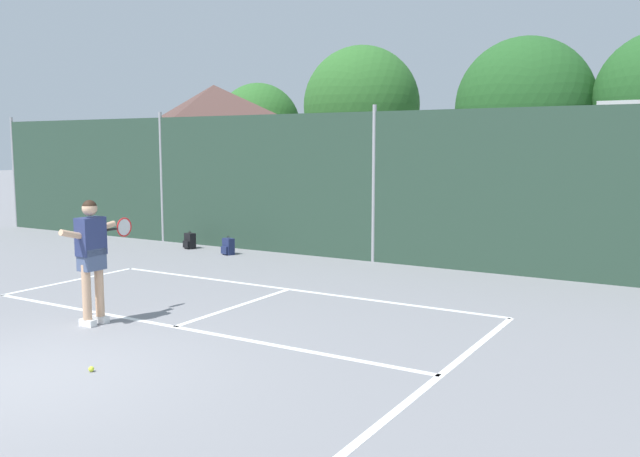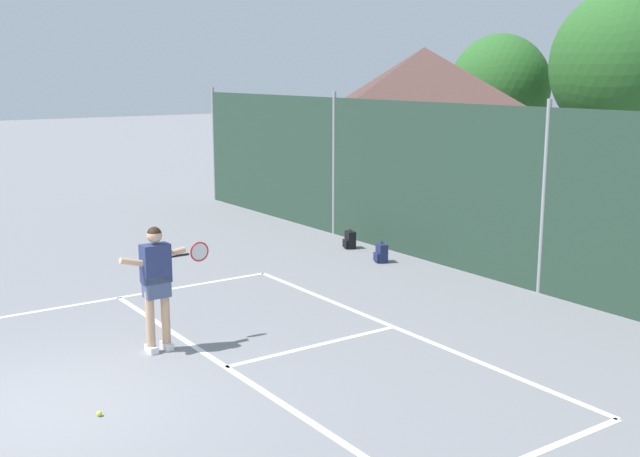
% 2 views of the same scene
% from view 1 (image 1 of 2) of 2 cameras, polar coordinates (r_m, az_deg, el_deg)
% --- Properties ---
extents(ground_plane, '(120.00, 120.00, 0.00)m').
position_cam_1_polar(ground_plane, '(8.62, -23.74, -11.40)').
color(ground_plane, gray).
extents(court_markings, '(8.30, 11.10, 0.01)m').
position_cam_1_polar(court_markings, '(8.99, -20.33, -10.47)').
color(court_markings, white).
rests_on(court_markings, ground).
extents(chainlink_fence, '(26.09, 0.09, 3.55)m').
position_cam_1_polar(chainlink_fence, '(15.27, 4.59, 3.49)').
color(chainlink_fence, '#284233').
rests_on(chainlink_fence, ground).
extents(basketball_hoop, '(0.90, 0.67, 3.55)m').
position_cam_1_polar(basketball_hoop, '(15.14, 23.91, 5.19)').
color(basketball_hoop, yellow).
rests_on(basketball_hoop, ground).
extents(clubhouse_building, '(6.35, 4.36, 4.74)m').
position_cam_1_polar(clubhouse_building, '(24.03, -8.91, 6.51)').
color(clubhouse_building, beige).
rests_on(clubhouse_building, ground).
extents(treeline_backdrop, '(26.83, 4.68, 6.82)m').
position_cam_1_polar(treeline_backdrop, '(25.19, 18.91, 9.92)').
color(treeline_backdrop, brown).
rests_on(treeline_backdrop, ground).
extents(tennis_player, '(0.26, 1.43, 1.85)m').
position_cam_1_polar(tennis_player, '(10.43, -18.77, -1.76)').
color(tennis_player, silver).
rests_on(tennis_player, ground).
extents(tennis_ball, '(0.07, 0.07, 0.07)m').
position_cam_1_polar(tennis_ball, '(8.49, -18.82, -11.21)').
color(tennis_ball, '#CCE033').
rests_on(tennis_ball, ground).
extents(backpack_black, '(0.32, 0.30, 0.46)m').
position_cam_1_polar(backpack_black, '(17.64, -10.99, -1.06)').
color(backpack_black, black).
rests_on(backpack_black, ground).
extents(backpack_navy, '(0.32, 0.30, 0.46)m').
position_cam_1_polar(backpack_navy, '(16.52, -7.80, -1.55)').
color(backpack_navy, navy).
rests_on(backpack_navy, ground).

